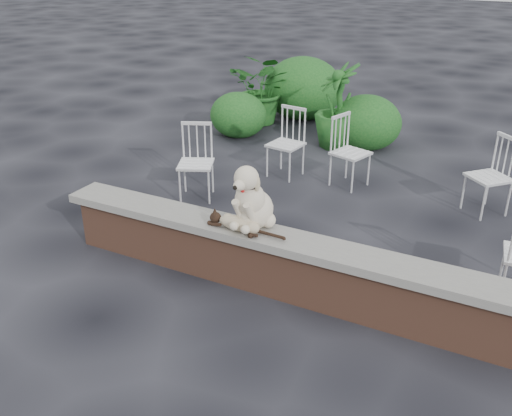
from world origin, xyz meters
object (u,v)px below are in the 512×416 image
at_px(chair_e, 351,152).
at_px(chair_b, 286,143).
at_px(cat, 239,223).
at_px(potted_plant_a, 263,89).
at_px(chair_d, 489,176).
at_px(potted_plant_b, 339,106).
at_px(chair_a, 196,163).
at_px(dog, 255,194).

height_order(chair_e, chair_b, same).
relative_size(cat, potted_plant_a, 0.74).
distance_m(cat, chair_b, 2.83).
relative_size(chair_d, potted_plant_b, 0.71).
relative_size(chair_a, potted_plant_b, 0.71).
distance_m(cat, chair_e, 2.80).
relative_size(dog, potted_plant_b, 0.49).
xyz_separation_m(chair_e, potted_plant_a, (-2.30, 2.01, 0.15)).
bearing_deg(potted_plant_a, chair_e, -41.09).
bearing_deg(dog, chair_d, 61.83).
bearing_deg(chair_a, chair_b, 36.23).
xyz_separation_m(chair_b, potted_plant_a, (-1.40, 2.09, 0.15)).
relative_size(chair_b, chair_a, 1.00).
distance_m(dog, chair_b, 2.74).
distance_m(cat, chair_a, 2.12).
height_order(cat, potted_plant_b, potted_plant_b).
distance_m(cat, potted_plant_b, 4.24).
xyz_separation_m(chair_b, potted_plant_b, (0.20, 1.49, 0.19)).
height_order(dog, chair_a, dog).
bearing_deg(chair_d, chair_a, -116.72).
distance_m(chair_e, potted_plant_b, 1.58).
bearing_deg(chair_e, potted_plant_b, 43.42).
distance_m(potted_plant_a, potted_plant_b, 1.71).
relative_size(chair_e, chair_a, 1.00).
bearing_deg(chair_e, chair_a, 146.14).
relative_size(chair_d, chair_b, 1.00).
height_order(chair_d, chair_b, same).
bearing_deg(chair_b, cat, -66.86).
bearing_deg(cat, chair_b, 112.02).
xyz_separation_m(dog, chair_d, (1.75, 2.59, -0.43)).
bearing_deg(chair_b, potted_plant_a, 130.77).
xyz_separation_m(cat, chair_e, (0.11, 2.79, -0.19)).
distance_m(chair_e, chair_a, 2.03).
height_order(chair_d, potted_plant_b, potted_plant_b).
bearing_deg(potted_plant_b, potted_plant_a, 159.55).
bearing_deg(potted_plant_b, chair_a, -108.19).
bearing_deg(dog, chair_b, 114.53).
bearing_deg(dog, potted_plant_b, 105.10).
bearing_deg(potted_plant_a, potted_plant_b, -20.45).
bearing_deg(cat, dog, 67.70).
height_order(dog, cat, dog).
bearing_deg(chair_e, potted_plant_a, 66.06).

